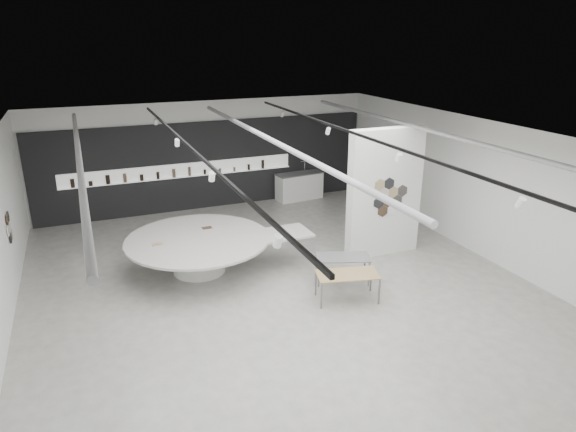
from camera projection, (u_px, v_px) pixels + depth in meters
name	position (u px, v px, depth m)	size (l,w,h in m)	color
room	(277.00, 210.00, 11.95)	(12.02, 14.02, 3.82)	#A7A69E
back_wall_display	(207.00, 166.00, 18.17)	(11.80, 0.27, 3.10)	black
partition_column	(385.00, 193.00, 14.20)	(2.20, 0.38, 3.60)	white
display_island	(201.00, 249.00, 13.45)	(4.85, 3.82, 0.96)	white
sample_table_wood	(347.00, 276.00, 11.98)	(1.57, 1.04, 0.68)	tan
sample_table_stone	(343.00, 259.00, 12.89)	(1.47, 1.08, 0.68)	slate
kitchen_counter	(299.00, 186.00, 19.41)	(1.85, 0.89, 1.41)	white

